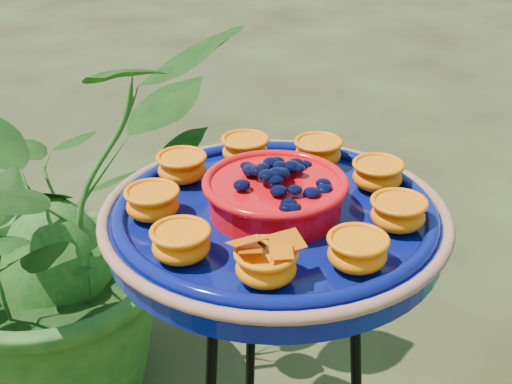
% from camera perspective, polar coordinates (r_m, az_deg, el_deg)
% --- Properties ---
extents(feeder_dish, '(0.55, 0.55, 0.10)m').
position_cam_1_polar(feeder_dish, '(0.92, 1.52, -1.70)').
color(feeder_dish, '#070E55').
rests_on(feeder_dish, tripod_stand).
extents(shrub_back_left, '(1.10, 1.13, 0.96)m').
position_cam_1_polar(shrub_back_left, '(1.78, -16.06, -2.86)').
color(shrub_back_left, '#164712').
rests_on(shrub_back_left, ground).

